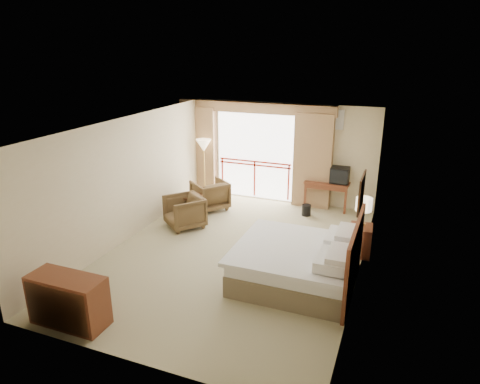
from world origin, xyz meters
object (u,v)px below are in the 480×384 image
at_px(floor_lamp, 204,148).
at_px(dresser, 68,300).
at_px(desk, 328,187).
at_px(armchair_near, 185,226).
at_px(armchair_far, 210,209).
at_px(bed, 299,263).
at_px(side_table, 192,202).
at_px(nightstand, 360,240).
at_px(table_lamp, 364,205).
at_px(tv, 340,175).
at_px(wastebasket, 306,210).

bearing_deg(floor_lamp, dresser, -83.92).
distance_m(desk, armchair_near, 3.89).
bearing_deg(dresser, armchair_far, 92.82).
xyz_separation_m(bed, floor_lamp, (-3.66, 3.64, 1.05)).
bearing_deg(side_table, dresser, -87.12).
xyz_separation_m(armchair_far, side_table, (-0.15, -0.74, 0.41)).
height_order(nightstand, desk, desk).
relative_size(table_lamp, desk, 0.51).
height_order(tv, floor_lamp, floor_lamp).
height_order(nightstand, tv, tv).
relative_size(desk, dresser, 0.94).
distance_m(nightstand, table_lamp, 0.77).
height_order(tv, wastebasket, tv).
relative_size(table_lamp, dresser, 0.48).
relative_size(table_lamp, floor_lamp, 0.35).
bearing_deg(dresser, nightstand, 47.82).
distance_m(bed, desk, 3.99).
height_order(tv, armchair_far, tv).
bearing_deg(table_lamp, tv, 109.73).
bearing_deg(dresser, bed, 41.96).
bearing_deg(wastebasket, armchair_far, -169.52).
relative_size(table_lamp, armchair_far, 0.69).
xyz_separation_m(table_lamp, armchair_far, (-4.00, 1.19, -1.08)).
bearing_deg(armchair_near, armchair_far, 127.09).
bearing_deg(desk, tv, -7.64).
xyz_separation_m(nightstand, tv, (-0.84, 2.40, 0.64)).
xyz_separation_m(desk, side_table, (-3.01, -1.95, -0.17)).
height_order(wastebasket, side_table, side_table).
bearing_deg(desk, wastebasket, -113.31).
distance_m(armchair_far, dresser, 5.30).
height_order(table_lamp, armchair_near, table_lamp).
bearing_deg(floor_lamp, side_table, -75.17).
xyz_separation_m(nightstand, dresser, (-3.92, -4.04, 0.09)).
xyz_separation_m(bed, armchair_far, (-3.08, 2.77, -0.38)).
relative_size(desk, floor_lamp, 0.69).
height_order(bed, nightstand, bed).
distance_m(nightstand, wastebasket, 2.29).
bearing_deg(bed, table_lamp, 59.69).
distance_m(nightstand, floor_lamp, 5.16).
bearing_deg(dresser, floor_lamp, 98.03).
height_order(table_lamp, wastebasket, table_lamp).
relative_size(side_table, dresser, 0.49).
bearing_deg(floor_lamp, table_lamp, -24.29).
xyz_separation_m(table_lamp, dresser, (-3.92, -4.09, -0.67)).
height_order(desk, floor_lamp, floor_lamp).
xyz_separation_m(armchair_far, dresser, (0.08, -5.28, 0.40)).
height_order(bed, table_lamp, table_lamp).
bearing_deg(dresser, tv, 66.40).
bearing_deg(armchair_far, nightstand, 110.99).
bearing_deg(armchair_far, dresser, 39.13).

